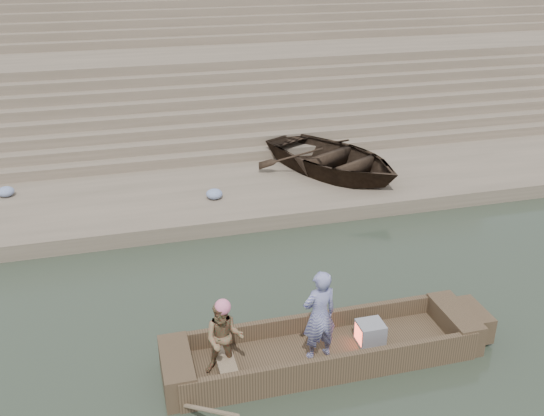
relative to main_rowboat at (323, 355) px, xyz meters
name	(u,v)px	position (x,y,z in m)	size (l,w,h in m)	color
ground	(535,356)	(3.70, -0.88, -0.11)	(120.00, 120.00, 0.00)	#283326
lower_landing	(362,182)	(3.70, 7.12, 0.09)	(32.00, 4.00, 0.40)	#83725D
mid_landing	(290,84)	(3.70, 14.62, 1.29)	(32.00, 3.00, 2.80)	#83725D
upper_landing	(250,28)	(3.70, 21.62, 2.49)	(32.00, 3.00, 5.20)	#83725D
ghat_steps	(279,66)	(3.70, 16.31, 1.69)	(32.00, 11.00, 5.20)	#83725D
main_rowboat	(323,355)	(0.00, 0.00, 0.00)	(5.00, 1.30, 0.22)	brown
rowboat_trim	(335,344)	(0.21, -0.01, 0.20)	(6.04, 2.63, 2.01)	brown
standing_man	(319,315)	(-0.15, -0.13, 0.95)	(0.61, 0.40, 1.68)	navy
rowing_man	(224,338)	(-1.77, -0.12, 0.78)	(0.65, 0.51, 1.34)	#2A7F49
television	(370,333)	(0.86, 0.00, 0.31)	(0.46, 0.42, 0.40)	gray
beached_rowboat	(333,158)	(2.92, 7.52, 0.76)	(3.25, 4.55, 0.94)	#2D2116
cloth_bundles	(110,193)	(-3.47, 7.38, 0.42)	(5.83, 2.04, 0.26)	#3F5999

